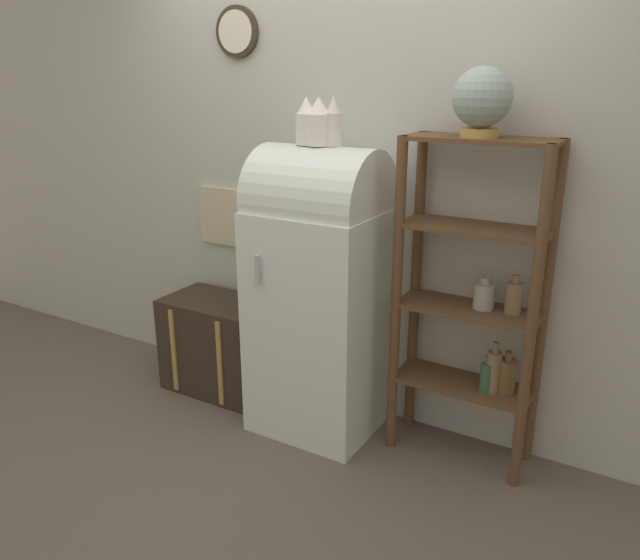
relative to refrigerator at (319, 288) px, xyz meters
name	(u,v)px	position (x,y,z in m)	size (l,w,h in m)	color
ground_plane	(293,446)	(0.00, -0.27, -0.78)	(12.00, 12.00, 0.00)	#60564C
wall_back	(348,169)	(0.00, 0.30, 0.57)	(7.00, 0.09, 2.70)	#B7B7AD
refrigerator	(319,288)	(0.00, 0.00, 0.00)	(0.62, 0.59, 1.50)	silver
suitcase_trunk	(219,344)	(-0.72, 0.04, -0.50)	(0.63, 0.41, 0.57)	#33281E
shelf_unit	(474,297)	(0.77, 0.11, 0.06)	(0.68, 0.29, 1.57)	brown
globe	(482,99)	(0.74, 0.08, 0.94)	(0.25, 0.25, 0.29)	#AD8942
vase_left	(306,122)	(-0.07, -0.01, 0.82)	(0.10, 0.10, 0.23)	white
vase_center	(318,123)	(0.00, -0.01, 0.82)	(0.12, 0.12, 0.22)	white
vase_right	(334,123)	(0.07, 0.01, 0.83)	(0.08, 0.08, 0.23)	silver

